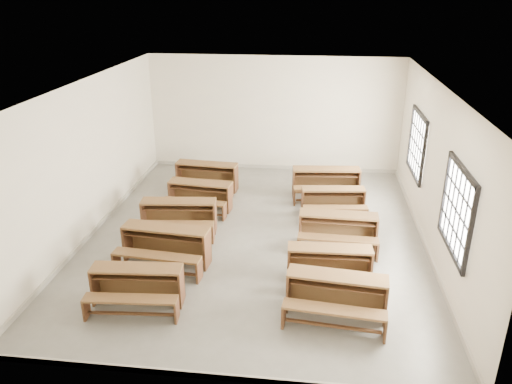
# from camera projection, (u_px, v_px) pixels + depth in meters

# --- Properties ---
(room) EXTENTS (8.50, 8.50, 3.20)m
(room) POSITION_uv_depth(u_px,v_px,m) (261.00, 138.00, 9.78)
(room) COLOR slate
(room) RESTS_ON ground
(desk_set_0) EXTENTS (1.54, 0.88, 0.67)m
(desk_set_0) POSITION_uv_depth(u_px,v_px,m) (137.00, 283.00, 8.19)
(desk_set_0) COLOR brown
(desk_set_0) RESTS_ON ground
(desk_set_1) EXTENTS (1.72, 1.01, 0.74)m
(desk_set_1) POSITION_uv_depth(u_px,v_px,m) (166.00, 243.00, 9.39)
(desk_set_1) COLOR brown
(desk_set_1) RESTS_ON ground
(desk_set_2) EXTENTS (1.65, 0.97, 0.71)m
(desk_set_2) POSITION_uv_depth(u_px,v_px,m) (179.00, 214.00, 10.62)
(desk_set_2) COLOR brown
(desk_set_2) RESTS_ON ground
(desk_set_3) EXTENTS (1.55, 0.92, 0.67)m
(desk_set_3) POSITION_uv_depth(u_px,v_px,m) (200.00, 194.00, 11.71)
(desk_set_3) COLOR brown
(desk_set_3) RESTS_ON ground
(desk_set_4) EXTENTS (1.65, 0.96, 0.71)m
(desk_set_4) POSITION_uv_depth(u_px,v_px,m) (206.00, 175.00, 12.84)
(desk_set_4) COLOR brown
(desk_set_4) RESTS_ON ground
(desk_set_5) EXTENTS (1.65, 0.97, 0.71)m
(desk_set_5) POSITION_uv_depth(u_px,v_px,m) (336.00, 293.00, 7.90)
(desk_set_5) COLOR brown
(desk_set_5) RESTS_ON ground
(desk_set_6) EXTENTS (1.51, 0.82, 0.67)m
(desk_set_6) POSITION_uv_depth(u_px,v_px,m) (330.00, 263.00, 8.81)
(desk_set_6) COLOR brown
(desk_set_6) RESTS_ON ground
(desk_set_7) EXTENTS (1.59, 0.86, 0.70)m
(desk_set_7) POSITION_uv_depth(u_px,v_px,m) (338.00, 228.00, 10.03)
(desk_set_7) COLOR brown
(desk_set_7) RESTS_ON ground
(desk_set_8) EXTENTS (1.50, 0.89, 0.64)m
(desk_set_8) POSITION_uv_depth(u_px,v_px,m) (333.00, 200.00, 11.42)
(desk_set_8) COLOR brown
(desk_set_8) RESTS_ON ground
(desk_set_9) EXTENTS (1.73, 1.01, 0.75)m
(desk_set_9) POSITION_uv_depth(u_px,v_px,m) (326.00, 181.00, 12.38)
(desk_set_9) COLOR brown
(desk_set_9) RESTS_ON ground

